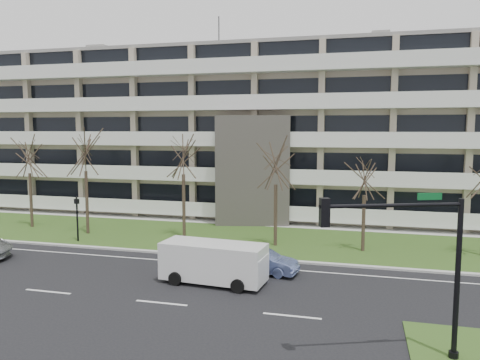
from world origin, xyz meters
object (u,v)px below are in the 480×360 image
(blue_sedan, at_px, (262,261))
(pedestrian_signal, at_px, (77,213))
(white_van, at_px, (215,259))
(traffic_signal, at_px, (412,254))

(blue_sedan, height_order, pedestrian_signal, pedestrian_signal)
(white_van, relative_size, traffic_signal, 0.95)
(traffic_signal, distance_m, pedestrian_signal, 24.33)
(white_van, bearing_deg, blue_sedan, 53.76)
(blue_sedan, distance_m, traffic_signal, 11.35)
(pedestrian_signal, bearing_deg, blue_sedan, 4.98)
(white_van, relative_size, pedestrian_signal, 1.73)
(blue_sedan, xyz_separation_m, traffic_signal, (6.87, -8.48, 3.11))
(white_van, bearing_deg, traffic_signal, -29.68)
(traffic_signal, bearing_deg, blue_sedan, 108.23)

